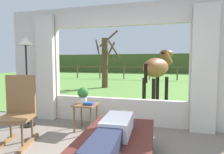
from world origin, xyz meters
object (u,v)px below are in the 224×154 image
Objects in this scene: rocking_chair at (18,110)px; horse at (157,68)px; reclining_person at (114,131)px; pasture_tree at (105,61)px; book_stack at (89,104)px; floor_lamp_left at (26,54)px; side_table at (86,109)px; potted_plant at (83,94)px; recliner_sofa at (115,154)px.

horse is (2.13, 3.47, 0.61)m from rocking_chair.
pasture_tree reaches higher than reclining_person.
book_stack is 0.07× the size of pasture_tree.
floor_lamp_left is at bearing -106.41° from horse.
pasture_tree is (-2.71, 3.29, 0.27)m from horse.
pasture_tree is at bearing 78.87° from rocking_chair.
side_table is 0.29× the size of horse.
potted_plant reaches higher than side_table.
horse is 4.27m from pasture_tree.
floor_lamp_left is (-1.18, -0.17, 0.80)m from potted_plant.
floor_lamp_left reaches higher than potted_plant.
recliner_sofa is 8.65× the size of book_stack.
book_stack is 6.25m from pasture_tree.
rocking_chair is 1.26m from floor_lamp_left.
potted_plant is at bearing -77.10° from pasture_tree.
book_stack is at bearing 1.92° from floor_lamp_left.
potted_plant is at bearing 144.91° from book_stack.
side_table is at bearing 123.14° from reclining_person.
book_stack is at bearing -33.47° from side_table.
pasture_tree is (-1.35, 5.88, 0.72)m from potted_plant.
recliner_sofa is at bearing -27.48° from floor_lamp_left.
potted_plant is 0.18× the size of horse.
book_stack is at bearing 23.08° from rocking_chair.
rocking_chair is 4.12m from horse.
rocking_chair is 0.64× the size of horse.
horse is at bearing 82.39° from reclining_person.
floor_lamp_left is (-1.26, -0.11, 1.08)m from side_table.
recliner_sofa is 5.41× the size of potted_plant.
rocking_chair is at bearing -85.11° from pasture_tree.
reclining_person is at bearing -72.14° from pasture_tree.
rocking_chair is 6.84m from pasture_tree.
rocking_chair is at bearing -140.89° from book_stack.
floor_lamp_left is at bearing -172.00° from potted_plant.
pasture_tree is at bearing 106.00° from recliner_sofa.
side_table is at bearing 28.17° from rocking_chair.
potted_plant is at bearing 8.00° from floor_lamp_left.
book_stack reaches higher than recliner_sofa.
recliner_sofa is 1.69m from potted_plant.
recliner_sofa is 7.63m from pasture_tree.
book_stack is at bearing -87.46° from horse.
floor_lamp_left is (-2.16, 1.17, 0.98)m from reclining_person.
potted_plant reaches higher than book_stack.
side_table is at bearing 124.23° from recliner_sofa.
potted_plant is (-0.08, 0.06, 0.28)m from side_table.
horse reaches higher than recliner_sofa.
side_table is (-0.90, 1.28, -0.10)m from reclining_person.
rocking_chair is at bearing 163.43° from reclining_person.
floor_lamp_left is 3.76m from horse.
floor_lamp_left is (-1.35, -0.05, 0.96)m from book_stack.
reclining_person is 7.17× the size of book_stack.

